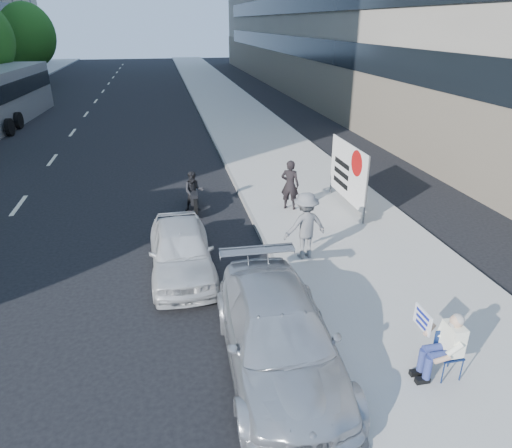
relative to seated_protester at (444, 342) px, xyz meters
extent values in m
plane|color=black|center=(-3.34, 2.92, -0.87)|extent=(160.00, 160.00, 0.00)
cube|color=#AAA69F|center=(0.66, 22.92, -0.80)|extent=(5.00, 120.00, 0.15)
cylinder|color=#382616|center=(-17.04, 46.92, 0.44)|extent=(0.30, 0.30, 2.62)
ellipsoid|color=#184612|center=(-17.04, 46.92, 3.91)|extent=(5.40, 5.40, 6.21)
cylinder|color=navy|center=(-0.07, -0.21, -0.50)|extent=(0.02, 0.02, 0.45)
cylinder|color=navy|center=(0.29, -0.21, -0.50)|extent=(0.02, 0.02, 0.45)
cylinder|color=navy|center=(-0.07, 0.15, -0.50)|extent=(0.02, 0.02, 0.45)
cylinder|color=navy|center=(0.29, 0.15, -0.50)|extent=(0.02, 0.02, 0.45)
cube|color=navy|center=(0.11, -0.03, -0.26)|extent=(0.40, 0.40, 0.03)
cube|color=navy|center=(0.11, 0.16, -0.07)|extent=(0.40, 0.02, 0.40)
cylinder|color=navy|center=(-0.11, -0.13, -0.17)|extent=(0.44, 0.17, 0.17)
cylinder|color=navy|center=(-0.33, -0.13, -0.40)|extent=(0.14, 0.14, 0.46)
cube|color=black|center=(-0.39, -0.13, -0.67)|extent=(0.26, 0.11, 0.10)
cylinder|color=navy|center=(-0.11, 0.07, -0.17)|extent=(0.44, 0.17, 0.17)
cylinder|color=navy|center=(-0.33, 0.07, -0.40)|extent=(0.14, 0.14, 0.46)
cube|color=black|center=(-0.39, 0.07, -0.67)|extent=(0.26, 0.11, 0.10)
cube|color=white|center=(0.13, -0.03, 0.09)|extent=(0.26, 0.42, 0.56)
sphere|color=tan|center=(0.13, -0.03, 0.46)|extent=(0.23, 0.23, 0.23)
ellipsoid|color=gray|center=(0.15, -0.03, 0.49)|extent=(0.22, 0.24, 0.19)
ellipsoid|color=gray|center=(0.05, -0.03, 0.39)|extent=(0.10, 0.14, 0.13)
cylinder|color=white|center=(0.01, -0.27, 0.06)|extent=(0.30, 0.10, 0.25)
cylinder|color=tan|center=(-0.19, -0.27, -0.12)|extent=(0.29, 0.09, 0.14)
cylinder|color=white|center=(0.06, 0.23, 0.11)|extent=(0.26, 0.20, 0.32)
cylinder|color=tan|center=(-0.07, 0.37, 0.01)|extent=(0.30, 0.21, 0.18)
cube|color=white|center=(-0.14, 0.52, 0.14)|extent=(0.03, 0.55, 0.40)
imported|color=slate|center=(-1.04, 4.88, 0.20)|extent=(1.29, 0.87, 1.84)
imported|color=black|center=(-0.51, 8.35, 0.13)|extent=(0.74, 0.66, 1.71)
cylinder|color=#4C4C4C|center=(1.46, 6.64, 0.38)|extent=(0.06, 0.06, 2.20)
cylinder|color=#4C4C4C|center=(1.46, 9.64, 0.38)|extent=(0.06, 0.06, 2.20)
cube|color=silver|center=(1.44, 8.14, 0.53)|extent=(0.04, 3.00, 1.90)
cylinder|color=#A50C0C|center=(1.41, 7.44, 1.03)|extent=(0.01, 0.84, 0.84)
cube|color=black|center=(1.41, 8.64, 0.68)|extent=(0.01, 1.30, 0.18)
cube|color=black|center=(1.41, 8.64, 0.33)|extent=(0.01, 1.30, 0.18)
cube|color=black|center=(1.41, 8.64, -0.02)|extent=(0.01, 1.30, 0.18)
imported|color=#B4B7BC|center=(-2.77, 0.92, -0.15)|extent=(2.17, 5.03, 1.44)
imported|color=silver|center=(-4.34, 4.92, -0.20)|extent=(1.64, 3.95, 1.34)
cylinder|color=black|center=(-3.69, 8.57, -0.55)|extent=(0.14, 0.64, 0.64)
cylinder|color=black|center=(-3.69, 9.97, -0.55)|extent=(0.14, 0.64, 0.64)
cube|color=black|center=(-3.69, 9.27, -0.32)|extent=(0.29, 1.21, 0.35)
imported|color=black|center=(-3.69, 9.17, -0.16)|extent=(0.71, 0.56, 1.42)
cube|color=slate|center=(-14.43, 27.24, 0.78)|extent=(3.30, 12.14, 3.30)
cube|color=black|center=(-13.16, 27.24, 1.33)|extent=(0.83, 11.48, 1.00)
cylinder|color=black|center=(-13.18, 22.74, -0.37)|extent=(0.32, 1.01, 1.00)
cylinder|color=black|center=(-13.18, 24.74, -0.37)|extent=(0.32, 1.01, 1.00)
cylinder|color=black|center=(-15.68, 30.74, -0.37)|extent=(0.32, 1.01, 1.00)
cylinder|color=black|center=(-13.18, 30.74, -0.37)|extent=(0.32, 1.01, 1.00)
cylinder|color=black|center=(-15.68, 32.24, -0.37)|extent=(0.32, 1.01, 1.00)
cylinder|color=black|center=(-13.18, 32.24, -0.37)|extent=(0.32, 1.01, 1.00)
camera|label=1|loc=(-4.54, -5.68, 5.15)|focal=32.00mm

